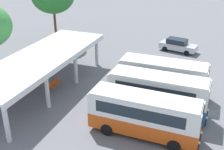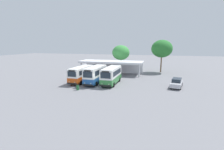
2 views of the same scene
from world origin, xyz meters
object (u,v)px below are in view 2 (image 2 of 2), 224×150
object	(u,v)px
litter_bin_apron	(78,87)
city_bus_middle_cream	(111,75)
city_bus_second_in_row	(96,74)
waiting_chair_second_from_end	(113,73)
waiting_chair_middle_seat	(115,73)
parked_car_flank	(177,83)
waiting_chair_end_by_column	(110,73)
city_bus_nearest_orange	(81,74)

from	to	relation	value
litter_bin_apron	city_bus_middle_cream	bearing A→B (deg)	53.80
city_bus_second_in_row	city_bus_middle_cream	xyz separation A→B (m)	(3.19, 0.30, -0.04)
waiting_chair_second_from_end	litter_bin_apron	size ratio (longest dim) A/B	0.96
waiting_chair_middle_seat	litter_bin_apron	world-z (taller)	litter_bin_apron
city_bus_middle_cream	waiting_chair_second_from_end	world-z (taller)	city_bus_middle_cream
litter_bin_apron	parked_car_flank	bearing A→B (deg)	21.69
waiting_chair_end_by_column	waiting_chair_middle_seat	bearing A→B (deg)	7.34
city_bus_nearest_orange	parked_car_flank	world-z (taller)	city_bus_nearest_orange
waiting_chair_second_from_end	waiting_chair_middle_seat	world-z (taller)	same
parked_car_flank	litter_bin_apron	size ratio (longest dim) A/B	5.35
city_bus_middle_cream	waiting_chair_middle_seat	bearing A→B (deg)	100.68
waiting_chair_middle_seat	city_bus_nearest_orange	bearing A→B (deg)	-114.81
waiting_chair_middle_seat	city_bus_second_in_row	bearing A→B (deg)	-97.67
city_bus_second_in_row	litter_bin_apron	distance (m)	5.86
city_bus_middle_cream	waiting_chair_end_by_column	xyz separation A→B (m)	(-3.02, 9.60, -1.28)
city_bus_nearest_orange	litter_bin_apron	size ratio (longest dim) A/B	8.75
city_bus_nearest_orange	litter_bin_apron	xyz separation A→B (m)	(2.08, -5.80, -1.29)
city_bus_second_in_row	parked_car_flank	size ratio (longest dim) A/B	1.62
city_bus_nearest_orange	city_bus_second_in_row	bearing A→B (deg)	-3.87
city_bus_nearest_orange	litter_bin_apron	world-z (taller)	city_bus_nearest_orange
city_bus_middle_cream	city_bus_nearest_orange	bearing A→B (deg)	-179.23
city_bus_second_in_row	city_bus_nearest_orange	bearing A→B (deg)	176.13
city_bus_middle_cream	parked_car_flank	bearing A→B (deg)	3.04
city_bus_nearest_orange	city_bus_middle_cream	xyz separation A→B (m)	(6.39, 0.09, 0.05)
parked_car_flank	waiting_chair_middle_seat	size ratio (longest dim) A/B	5.60
city_bus_second_in_row	waiting_chair_end_by_column	distance (m)	9.99
city_bus_nearest_orange	city_bus_second_in_row	distance (m)	3.20
waiting_chair_end_by_column	waiting_chair_middle_seat	xyz separation A→B (m)	(1.18, 0.15, 0.00)
parked_car_flank	waiting_chair_end_by_column	xyz separation A→B (m)	(-15.12, 8.96, -0.31)
city_bus_middle_cream	waiting_chair_second_from_end	size ratio (longest dim) A/B	8.98
waiting_chair_middle_seat	litter_bin_apron	bearing A→B (deg)	-98.97
waiting_chair_second_from_end	waiting_chair_middle_seat	bearing A→B (deg)	12.77
city_bus_nearest_orange	waiting_chair_middle_seat	world-z (taller)	city_bus_nearest_orange
city_bus_second_in_row	city_bus_middle_cream	size ratio (longest dim) A/B	1.01
city_bus_nearest_orange	waiting_chair_end_by_column	size ratio (longest dim) A/B	9.15
litter_bin_apron	city_bus_second_in_row	bearing A→B (deg)	78.72
city_bus_second_in_row	waiting_chair_middle_seat	xyz separation A→B (m)	(1.35, 10.06, -1.32)
city_bus_nearest_orange	city_bus_second_in_row	size ratio (longest dim) A/B	1.01
city_bus_second_in_row	waiting_chair_second_from_end	bearing A→B (deg)	85.59
city_bus_nearest_orange	waiting_chair_middle_seat	size ratio (longest dim) A/B	9.15
city_bus_second_in_row	waiting_chair_middle_seat	size ratio (longest dim) A/B	9.06
city_bus_middle_cream	city_bus_second_in_row	bearing A→B (deg)	-174.61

